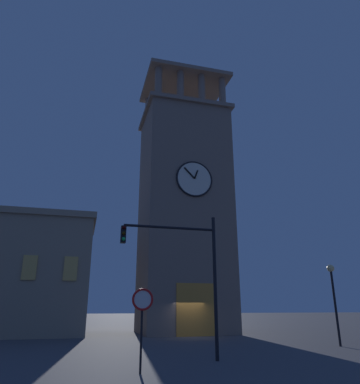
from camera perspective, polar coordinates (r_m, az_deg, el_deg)
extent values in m
plane|color=#4C4C51|center=(29.01, 1.67, -22.32)|extent=(200.00, 200.00, 0.00)
cube|color=gray|center=(33.70, 0.63, -3.96)|extent=(7.77, 6.75, 20.74)
cube|color=gray|center=(37.69, 0.58, 11.83)|extent=(8.37, 7.35, 0.40)
cylinder|color=gray|center=(37.35, 6.81, 15.58)|extent=(0.70, 0.70, 3.26)
cylinder|color=gray|center=(36.69, 3.50, 16.15)|extent=(0.70, 0.70, 3.26)
cylinder|color=gray|center=(36.16, 0.06, 16.69)|extent=(0.70, 0.70, 3.26)
cylinder|color=gray|center=(35.75, -3.49, 17.18)|extent=(0.70, 0.70, 3.26)
cylinder|color=gray|center=(41.76, 3.96, 11.57)|extent=(0.70, 0.70, 3.26)
cylinder|color=gray|center=(41.18, 1.01, 11.99)|extent=(0.70, 0.70, 3.26)
cylinder|color=gray|center=(40.70, -2.03, 12.38)|extent=(0.70, 0.70, 3.26)
cylinder|color=gray|center=(40.34, -5.14, 12.75)|extent=(0.70, 0.70, 3.26)
cube|color=gray|center=(39.64, 0.56, 16.43)|extent=(8.37, 7.35, 0.40)
cylinder|color=black|center=(40.36, 0.55, 17.89)|extent=(0.12, 0.12, 2.11)
cylinder|color=silver|center=(31.32, 2.31, 2.12)|extent=(3.18, 0.12, 3.18)
torus|color=black|center=(31.30, 2.32, 2.14)|extent=(3.34, 0.16, 3.34)
cube|color=black|center=(31.41, 2.62, 2.86)|extent=(0.42, 0.06, 0.86)
cube|color=black|center=(31.27, 1.52, 3.09)|extent=(1.04, 0.06, 1.04)
cube|color=orange|center=(29.51, 2.53, -18.35)|extent=(3.20, 0.24, 4.00)
cube|color=#E0B259|center=(28.80, -17.22, -11.70)|extent=(1.00, 0.12, 1.80)
cube|color=#E0B259|center=(29.05, -23.09, -11.12)|extent=(1.00, 0.12, 1.80)
cylinder|color=black|center=(16.55, 5.68, -14.69)|extent=(0.16, 0.16, 6.25)
cylinder|color=black|center=(16.28, -1.61, -5.76)|extent=(4.23, 0.12, 0.12)
cube|color=black|center=(15.84, -9.12, -6.77)|extent=(0.22, 0.30, 0.75)
sphere|color=#360505|center=(15.72, -9.00, -5.67)|extent=(0.16, 0.16, 0.16)
sphere|color=#392705|center=(15.67, -9.04, -6.56)|extent=(0.16, 0.16, 0.16)
sphere|color=#18C154|center=(15.63, -9.09, -7.46)|extent=(0.16, 0.16, 0.16)
cylinder|color=black|center=(24.08, 23.80, -16.74)|extent=(0.14, 0.14, 4.23)
sphere|color=#F9DB8C|center=(24.19, 23.09, -11.24)|extent=(0.44, 0.44, 0.44)
cylinder|color=black|center=(13.48, -6.25, -21.82)|extent=(0.08, 0.08, 2.54)
cylinder|color=white|center=(13.41, -6.04, -16.83)|extent=(0.70, 0.04, 0.70)
torus|color=red|center=(13.39, -6.03, -16.83)|extent=(0.78, 0.08, 0.78)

